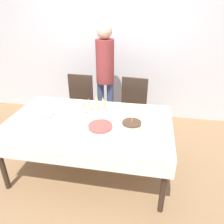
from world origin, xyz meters
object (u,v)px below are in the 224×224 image
plate_stack_main (100,126)px  plate_stack_dessert (108,116)px  person_standing (105,69)px  dining_chair_far_right (132,107)px  champagne_tray (95,107)px  birthday_cake (132,126)px  dining_chair_far_left (79,103)px

plate_stack_main → plate_stack_dessert: bearing=81.9°
person_standing → dining_chair_far_right: bearing=-22.8°
champagne_tray → plate_stack_dessert: 0.21m
dining_chair_far_right → plate_stack_main: size_ratio=3.56×
dining_chair_far_right → champagne_tray: bearing=-120.7°
birthday_cake → plate_stack_dessert: bearing=143.2°
champagne_tray → plate_stack_main: bearing=-67.5°
birthday_cake → plate_stack_main: 0.35m
dining_chair_far_left → birthday_cake: (0.94, -1.02, 0.26)m
champagne_tray → person_standing: bearing=93.9°
person_standing → birthday_cake: bearing=-65.7°
plate_stack_dessert → birthday_cake: bearing=-36.8°
dining_chair_far_right → birthday_cake: dining_chair_far_right is taller
dining_chair_far_right → birthday_cake: size_ratio=4.62×
dining_chair_far_left → plate_stack_main: dining_chair_far_left is taller
plate_stack_dessert → dining_chair_far_left: bearing=128.7°
birthday_cake → dining_chair_far_left: bearing=132.7°
dining_chair_far_right → champagne_tray: dining_chair_far_right is taller
dining_chair_far_right → plate_stack_main: 1.08m
dining_chair_far_right → plate_stack_dessert: size_ratio=4.84×
dining_chair_far_right → plate_stack_dessert: 0.85m
dining_chair_far_right → birthday_cake: bearing=-85.5°
birthday_cake → plate_stack_main: (-0.35, -0.01, -0.04)m
dining_chair_far_left → dining_chair_far_right: (0.86, -0.00, 0.00)m
champagne_tray → dining_chair_far_left: bearing=123.4°
birthday_cake → person_standing: 1.35m
dining_chair_far_left → plate_stack_dessert: size_ratio=4.84×
dining_chair_far_left → plate_stack_main: bearing=-60.0°
birthday_cake → plate_stack_dessert: (-0.31, 0.23, -0.04)m
champagne_tray → person_standing: size_ratio=0.22×
person_standing → dining_chair_far_left: bearing=-153.4°
dining_chair_far_left → dining_chair_far_right: 0.86m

